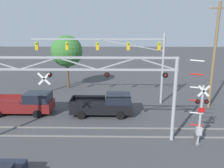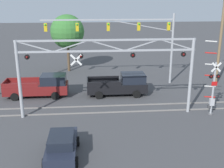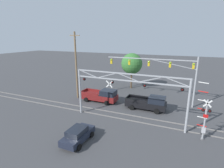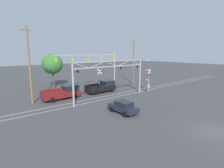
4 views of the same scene
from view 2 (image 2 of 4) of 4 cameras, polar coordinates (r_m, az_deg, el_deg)
rail_track_near at (r=22.72m, az=-1.00°, el=-5.77°), size 80.00×0.08×0.10m
rail_track_far at (r=24.04m, az=-1.24°, el=-4.44°), size 80.00×0.08×0.10m
crossing_gantry at (r=21.17m, az=-1.04°, el=4.20°), size 13.41×0.28×5.99m
crossing_signal_mast at (r=23.04m, az=19.73°, el=-0.90°), size 1.44×0.35×5.91m
traffic_signal_span at (r=29.19m, az=4.77°, el=10.07°), size 13.53×0.39×7.37m
pickup_truck_lead at (r=26.59m, az=1.71°, el=-0.13°), size 5.60×2.32×2.05m
pickup_truck_following at (r=26.99m, az=-14.34°, el=-0.41°), size 5.80×2.32×2.05m
sedan_waiting at (r=16.84m, az=-10.17°, el=-12.15°), size 1.93×3.88×1.47m
utility_pole_right at (r=30.70m, az=21.27°, el=9.22°), size 1.80×0.28×10.20m
background_tree_beyond_span at (r=34.96m, az=-9.07°, el=10.47°), size 4.09×4.09×6.98m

